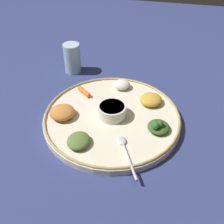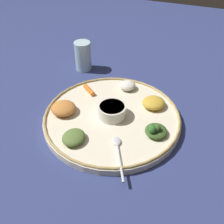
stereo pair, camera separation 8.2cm
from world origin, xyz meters
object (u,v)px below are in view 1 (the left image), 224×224
at_px(greens_pile, 158,126).
at_px(center_bowl, 112,110).
at_px(carrot_near_spoon, 83,91).
at_px(spoon, 125,149).
at_px(drinking_glass, 72,60).

bearing_deg(greens_pile, center_bowl, -102.79).
relative_size(greens_pile, carrot_near_spoon, 1.25).
bearing_deg(carrot_near_spoon, spoon, 39.84).
xyz_separation_m(greens_pile, carrot_near_spoon, (-0.13, -0.27, -0.01)).
height_order(greens_pile, carrot_near_spoon, greens_pile).
xyz_separation_m(center_bowl, drinking_glass, (-0.26, -0.22, 0.01)).
relative_size(greens_pile, drinking_glass, 0.72).
xyz_separation_m(center_bowl, greens_pile, (0.03, 0.15, -0.01)).
height_order(spoon, drinking_glass, drinking_glass).
height_order(center_bowl, drinking_glass, drinking_glass).
relative_size(center_bowl, carrot_near_spoon, 1.31).
bearing_deg(drinking_glass, carrot_near_spoon, 30.14).
distance_m(greens_pile, carrot_near_spoon, 0.30).
xyz_separation_m(center_bowl, spoon, (0.13, 0.07, -0.02)).
bearing_deg(greens_pile, spoon, -38.16).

